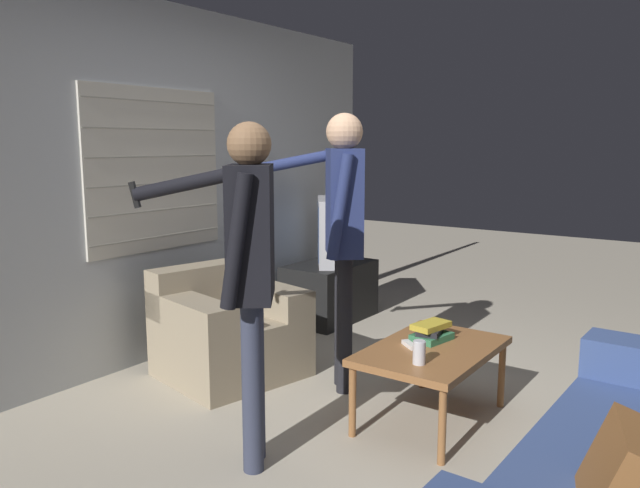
{
  "coord_description": "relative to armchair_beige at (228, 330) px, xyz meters",
  "views": [
    {
      "loc": [
        -2.94,
        -1.53,
        1.56
      ],
      "look_at": [
        -0.11,
        0.48,
        1.0
      ],
      "focal_mm": 35.0,
      "sensor_mm": 36.0,
      "label": 1
    }
  ],
  "objects": [
    {
      "name": "floor_fan",
      "position": [
        0.67,
        0.05,
        -0.14
      ],
      "size": [
        0.28,
        0.2,
        0.36
      ],
      "color": "#A8A8AD",
      "rests_on": "ground_plane"
    },
    {
      "name": "person_left_standing",
      "position": [
        -0.82,
        -0.94,
        0.74
      ],
      "size": [
        0.47,
        0.81,
        1.66
      ],
      "rotation": [
        0.0,
        0.0,
        0.64
      ],
      "color": "#33384C",
      "rests_on": "ground_plane"
    },
    {
      "name": "tv_stand",
      "position": [
        1.51,
        0.2,
        -0.05
      ],
      "size": [
        0.83,
        0.52,
        0.51
      ],
      "color": "black",
      "rests_on": "ground_plane"
    },
    {
      "name": "wall_back",
      "position": [
        -0.02,
        0.68,
        0.97
      ],
      "size": [
        5.2,
        0.08,
        2.55
      ],
      "color": "#ADB2B7",
      "rests_on": "ground_plane"
    },
    {
      "name": "ground_plane",
      "position": [
        -0.02,
        -1.35,
        -0.31
      ],
      "size": [
        16.0,
        16.0,
        0.0
      ],
      "primitive_type": "plane",
      "color": "#B2A893"
    },
    {
      "name": "armchair_beige",
      "position": [
        0.0,
        0.0,
        0.0
      ],
      "size": [
        0.99,
        0.94,
        0.73
      ],
      "rotation": [
        0.0,
        0.0,
        2.93
      ],
      "color": "gray",
      "rests_on": "ground_plane"
    },
    {
      "name": "coffee_table",
      "position": [
        0.13,
        -1.45,
        0.09
      ],
      "size": [
        0.92,
        0.6,
        0.43
      ],
      "color": "brown",
      "rests_on": "ground_plane"
    },
    {
      "name": "book_stack",
      "position": [
        0.24,
        -1.39,
        0.18
      ],
      "size": [
        0.26,
        0.2,
        0.1
      ],
      "color": "#33754C",
      "rests_on": "coffee_table"
    },
    {
      "name": "person_right_standing",
      "position": [
        0.24,
        -0.77,
        0.81
      ],
      "size": [
        0.48,
        0.84,
        1.74
      ],
      "rotation": [
        0.0,
        0.0,
        0.69
      ],
      "color": "black",
      "rests_on": "ground_plane"
    },
    {
      "name": "tv",
      "position": [
        1.51,
        0.2,
        0.49
      ],
      "size": [
        0.65,
        0.56,
        0.58
      ],
      "rotation": [
        0.0,
        0.0,
        3.78
      ],
      "color": "#B2B2B7",
      "rests_on": "tv_stand"
    },
    {
      "name": "soda_can",
      "position": [
        -0.16,
        -1.51,
        0.19
      ],
      "size": [
        0.07,
        0.07,
        0.13
      ],
      "color": "silver",
      "rests_on": "coffee_table"
    },
    {
      "name": "spare_remote",
      "position": [
        0.06,
        -1.34,
        0.14
      ],
      "size": [
        0.11,
        0.13,
        0.02
      ],
      "rotation": [
        0.0,
        0.0,
        -0.66
      ],
      "color": "white",
      "rests_on": "coffee_table"
    }
  ]
}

